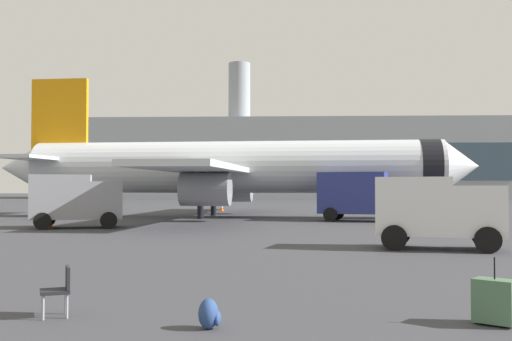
% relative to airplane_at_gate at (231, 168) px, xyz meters
% --- Properties ---
extents(airplane_at_gate, '(35.77, 32.28, 10.50)m').
position_rel_airplane_at_gate_xyz_m(airplane_at_gate, '(0.00, 0.00, 0.00)').
color(airplane_at_gate, silver).
rests_on(airplane_at_gate, ground).
extents(service_truck, '(5.21, 3.56, 2.90)m').
position_rel_airplane_at_gate_xyz_m(service_truck, '(-7.52, -11.76, -2.05)').
color(service_truck, gray).
rests_on(service_truck, ground).
extents(fuel_truck, '(6.43, 4.03, 3.20)m').
position_rel_airplane_at_gate_xyz_m(fuel_truck, '(9.14, -4.62, -1.88)').
color(fuel_truck, navy).
rests_on(fuel_truck, ground).
extents(cargo_van, '(4.77, 3.27, 2.60)m').
position_rel_airplane_at_gate_xyz_m(cargo_van, '(9.34, -22.32, -2.21)').
color(cargo_van, white).
rests_on(cargo_van, ground).
extents(safety_cone_near, '(0.44, 0.44, 0.66)m').
position_rel_airplane_at_gate_xyz_m(safety_cone_near, '(9.65, 5.31, -3.33)').
color(safety_cone_near, '#F2590C').
rests_on(safety_cone_near, ground).
extents(safety_cone_mid, '(0.44, 0.44, 0.67)m').
position_rel_airplane_at_gate_xyz_m(safety_cone_mid, '(-1.72, 10.70, -3.33)').
color(safety_cone_mid, '#F2590C').
rests_on(safety_cone_mid, ground).
extents(safety_cone_far, '(0.44, 0.44, 0.83)m').
position_rel_airplane_at_gate_xyz_m(safety_cone_far, '(-10.23, -10.09, -3.25)').
color(safety_cone_far, '#F2590C').
rests_on(safety_cone_far, ground).
extents(safety_cone_outer, '(0.44, 0.44, 0.79)m').
position_rel_airplane_at_gate_xyz_m(safety_cone_outer, '(-9.00, -11.74, -3.27)').
color(safety_cone_outer, '#F2590C').
rests_on(safety_cone_outer, ground).
extents(rolling_suitcase, '(0.75, 0.70, 1.10)m').
position_rel_airplane_at_gate_xyz_m(rolling_suitcase, '(7.13, -34.40, -3.27)').
color(rolling_suitcase, '#476B4C').
rests_on(rolling_suitcase, ground).
extents(traveller_backpack, '(0.36, 0.40, 0.48)m').
position_rel_airplane_at_gate_xyz_m(traveller_backpack, '(2.53, -34.85, -3.42)').
color(traveller_backpack, navy).
rests_on(traveller_backpack, ground).
extents(gate_chair, '(0.63, 0.63, 0.86)m').
position_rel_airplane_at_gate_xyz_m(gate_chair, '(-0.16, -34.06, -3.16)').
color(gate_chair, black).
rests_on(gate_chair, ground).
extents(terminal_building, '(91.48, 20.01, 27.34)m').
position_rel_airplane_at_gate_xyz_m(terminal_building, '(2.54, 77.43, 4.13)').
color(terminal_building, gray).
rests_on(terminal_building, ground).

